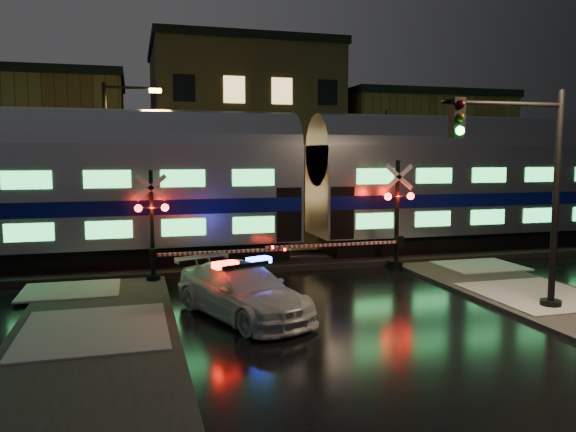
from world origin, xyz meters
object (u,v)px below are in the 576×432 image
object	(u,v)px
traffic_light	(527,196)
streetlight	(113,156)
crossing_signal_left	(163,237)
crossing_signal_right	(389,225)
police_car	(243,291)

from	to	relation	value
traffic_light	streetlight	world-z (taller)	streetlight
crossing_signal_left	traffic_light	bearing A→B (deg)	-34.52
crossing_signal_right	streetlight	bearing A→B (deg)	147.04
traffic_light	streetlight	xyz separation A→B (m)	(-11.29, 13.23, 1.08)
streetlight	traffic_light	bearing A→B (deg)	-49.52
police_car	streetlight	xyz separation A→B (m)	(-3.66, 11.45, 3.66)
crossing_signal_right	traffic_light	world-z (taller)	traffic_light
crossing_signal_left	streetlight	size ratio (longest dim) A/B	0.73
police_car	crossing_signal_right	distance (m)	8.25
police_car	crossing_signal_left	world-z (taller)	crossing_signal_left
streetlight	crossing_signal_left	bearing A→B (deg)	-74.98
crossing_signal_right	traffic_light	distance (m)	6.79
traffic_light	police_car	bearing A→B (deg)	166.46
crossing_signal_right	streetlight	world-z (taller)	streetlight
crossing_signal_right	crossing_signal_left	distance (m)	8.52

